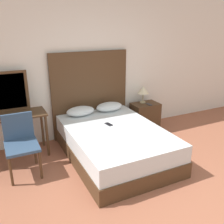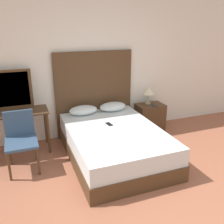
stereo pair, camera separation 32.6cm
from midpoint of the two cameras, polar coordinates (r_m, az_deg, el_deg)
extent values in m
plane|color=#9E5B42|center=(3.18, 12.43, -22.27)|extent=(16.00, 16.00, 0.00)
cube|color=white|center=(4.77, -6.51, 10.56)|extent=(10.00, 0.06, 2.70)
cube|color=#4C331E|center=(4.15, -1.66, -8.78)|extent=(1.43, 2.03, 0.24)
cube|color=silver|center=(4.03, -1.69, -5.60)|extent=(1.40, 1.99, 0.27)
cube|color=#4C331E|center=(4.79, -6.91, 3.95)|extent=(1.50, 0.05, 1.62)
ellipsoid|color=silver|center=(4.57, -9.26, 0.18)|extent=(0.52, 0.31, 0.17)
ellipsoid|color=silver|center=(4.75, -2.60, 1.21)|extent=(0.52, 0.31, 0.17)
cube|color=black|center=(4.14, -3.02, -2.85)|extent=(0.09, 0.16, 0.01)
cube|color=#4C331E|center=(5.20, 5.76, -0.94)|extent=(0.55, 0.38, 0.55)
cylinder|color=tan|center=(5.16, 5.26, 2.23)|extent=(0.11, 0.11, 0.02)
cylinder|color=tan|center=(5.13, 5.29, 3.30)|extent=(0.02, 0.02, 0.18)
cone|color=beige|center=(5.09, 5.35, 5.07)|extent=(0.23, 0.23, 0.15)
cube|color=#232328|center=(5.05, 6.68, 1.72)|extent=(0.07, 0.15, 0.01)
cube|color=#4C331E|center=(4.29, -23.98, -0.78)|extent=(1.04, 0.48, 0.02)
cylinder|color=#4C331E|center=(4.27, -16.75, -5.30)|extent=(0.04, 0.04, 0.71)
cylinder|color=#4C331E|center=(4.64, -17.63, -3.36)|extent=(0.04, 0.04, 0.71)
cube|color=#4C331E|center=(4.40, -24.74, 4.24)|extent=(0.64, 0.03, 0.65)
cube|color=#B2BCC6|center=(4.40, -24.74, 4.21)|extent=(0.54, 0.01, 0.57)
cube|color=#334C6B|center=(3.84, -22.25, -7.34)|extent=(0.45, 0.50, 0.04)
cube|color=#334C6B|center=(3.97, -22.94, -3.06)|extent=(0.43, 0.04, 0.40)
cylinder|color=#4C331E|center=(3.76, -24.50, -12.43)|extent=(0.04, 0.04, 0.43)
cylinder|color=#4C331E|center=(3.77, -18.47, -11.49)|extent=(0.04, 0.04, 0.43)
cylinder|color=#4C331E|center=(4.15, -24.80, -9.34)|extent=(0.04, 0.04, 0.43)
cylinder|color=#4C331E|center=(4.15, -19.39, -8.51)|extent=(0.04, 0.04, 0.43)
camera|label=1|loc=(0.16, -92.35, -0.85)|focal=40.00mm
camera|label=2|loc=(0.16, 87.65, 0.85)|focal=40.00mm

